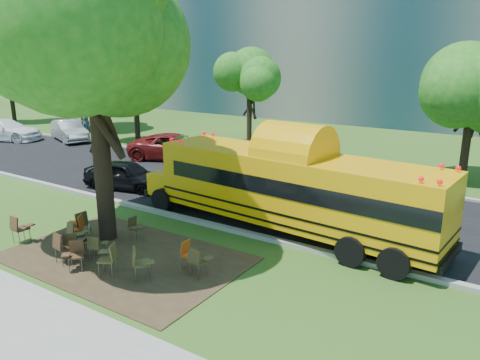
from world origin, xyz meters
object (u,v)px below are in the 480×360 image
Objects in this scene: main_tree at (93,41)px; chair_1 at (75,233)px; chair_5 at (75,253)px; chair_11 at (96,245)px; chair_3 at (86,238)px; chair_12 at (189,252)px; chair_4 at (63,245)px; chair_6 at (109,256)px; bg_car_red at (176,147)px; chair_10 at (135,226)px; pedestrian_a at (86,129)px; chair_7 at (139,261)px; chair_13 at (198,259)px; chair_0 at (19,227)px; black_car at (126,175)px; chair_9 at (78,226)px; bg_car_silver at (69,131)px; bg_car_white at (5,130)px; chair_8 at (80,222)px; school_bus at (291,188)px; pedestrian_b at (85,121)px; chair_2 at (73,243)px.

main_tree is 11.35× the size of chair_1.
chair_5 is 0.74m from chair_11.
chair_3 is 3.27m from chair_12.
chair_12 is (3.23, 1.70, -0.07)m from chair_4.
bg_car_red is at bearing 4.80° from chair_6.
pedestrian_a reaches higher than chair_10.
chair_7 reaches higher than chair_13.
pedestrian_a is (-15.34, 12.51, 0.25)m from chair_3.
chair_4 is 4.01m from chair_13.
black_car reaches higher than chair_0.
chair_13 is (4.15, -0.52, -5.70)m from main_tree.
main_tree is at bearing -152.55° from black_car.
chair_1 is 0.93× the size of chair_9.
chair_12 is 0.19× the size of bg_car_silver.
chair_6 is at bearing -156.74° from chair_3.
chair_1 is 21.53m from bg_car_white.
chair_7 reaches higher than chair_5.
main_tree is 1.87× the size of bg_car_red.
chair_8 is 1.23× the size of chair_10.
school_bus reaches higher than chair_10.
bg_car_silver is (-16.76, 11.85, 0.24)m from chair_11.
bg_car_white reaches higher than chair_1.
chair_3 is at bearing -75.24° from chair_12.
chair_11 is at bearing 58.17° from chair_4.
main_tree is at bearing 110.56° from chair_4.
chair_6 is at bearing 17.07° from chair_4.
chair_13 is at bearing -127.49° from chair_3.
school_bus is at bearing -89.21° from chair_3.
chair_3 is at bearing -135.85° from bg_car_white.
chair_4 is 0.54× the size of pedestrian_b.
chair_8 is (-1.74, 1.56, 0.06)m from chair_5.
chair_0 is 0.97× the size of chair_4.
chair_12 is 25.26m from pedestrian_b.
chair_5 is 0.19× the size of bg_car_silver.
black_car is at bearing 107.90° from chair_11.
chair_2 is (0.40, -1.66, -5.68)m from main_tree.
chair_12 is at bearing -76.12° from chair_6.
pedestrian_b is (-18.39, 12.92, 0.41)m from chair_10.
chair_8 reaches higher than chair_6.
chair_8 is at bearing -154.99° from chair_7.
chair_6 is 0.97× the size of chair_7.
chair_10 is at bearing -106.88° from chair_12.
bg_car_silver reaches higher than chair_4.
chair_5 is 14.01m from bg_car_red.
chair_5 is 0.22× the size of black_car.
chair_7 is (2.45, -0.26, -0.01)m from chair_3.
main_tree is 1.94× the size of bg_car_white.
chair_2 is 2.59m from chair_7.
chair_10 is (0.27, 1.70, -0.12)m from chair_3.
chair_7 is 0.22× the size of bg_car_silver.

